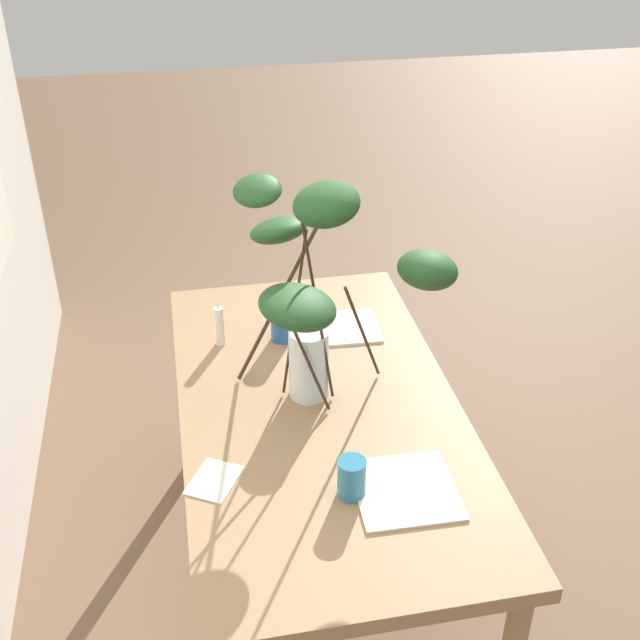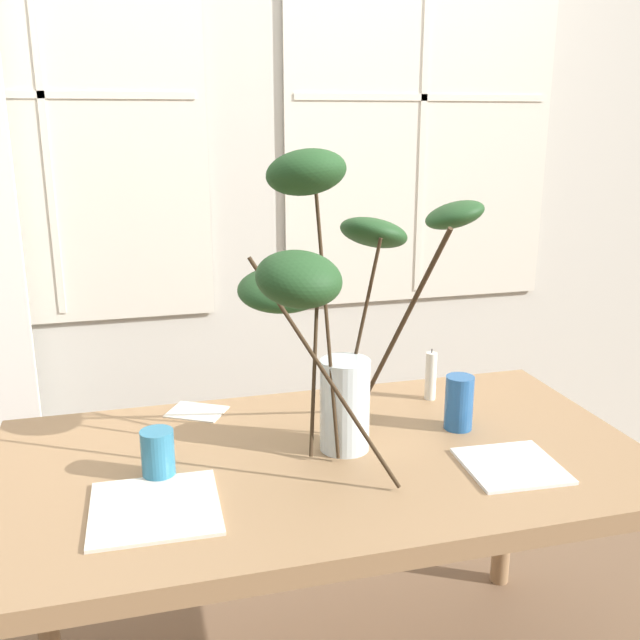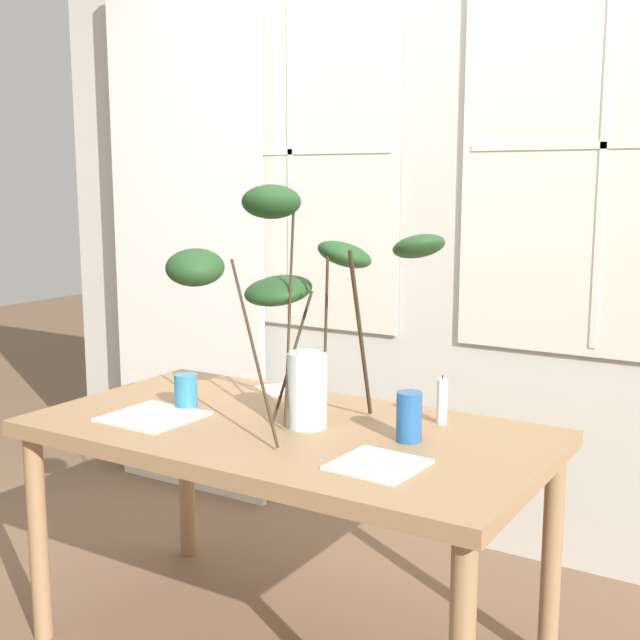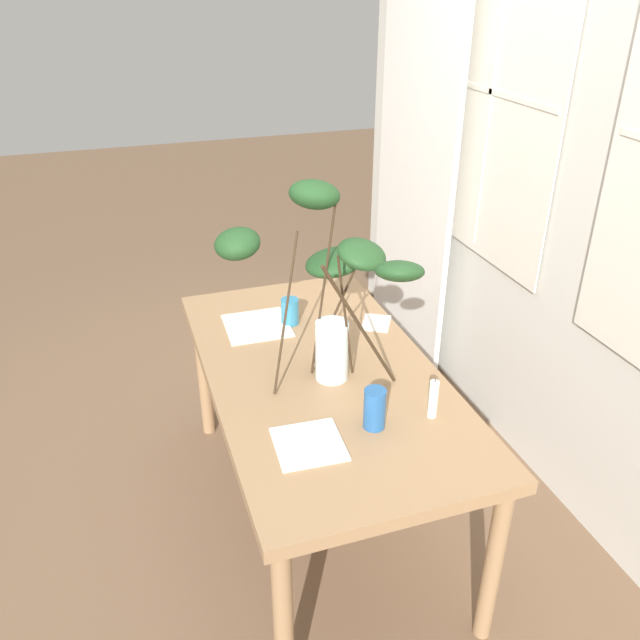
# 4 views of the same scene
# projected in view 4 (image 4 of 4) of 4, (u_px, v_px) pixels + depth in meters

# --- Properties ---
(ground) EXTENTS (14.00, 14.00, 0.00)m
(ground) POSITION_uv_depth(u_px,v_px,m) (321.00, 513.00, 2.83)
(ground) COLOR brown
(back_wall_with_windows) EXTENTS (4.02, 0.14, 2.69)m
(back_wall_with_windows) POSITION_uv_depth(u_px,v_px,m) (593.00, 185.00, 2.48)
(back_wall_with_windows) COLOR beige
(back_wall_with_windows) RESTS_ON ground
(curtain_sheer_side) EXTENTS (0.87, 0.03, 2.43)m
(curtain_sheer_side) POSITION_uv_depth(u_px,v_px,m) (415.00, 151.00, 3.50)
(curtain_sheer_side) COLOR white
(curtain_sheer_side) RESTS_ON ground
(dining_table) EXTENTS (1.57, 0.84, 0.74)m
(dining_table) POSITION_uv_depth(u_px,v_px,m) (321.00, 386.00, 2.51)
(dining_table) COLOR #93704C
(dining_table) RESTS_ON ground
(vase_with_branches) EXTENTS (0.71, 0.62, 0.75)m
(vase_with_branches) POSITION_uv_depth(u_px,v_px,m) (323.00, 273.00, 2.26)
(vase_with_branches) COLOR silver
(vase_with_branches) RESTS_ON dining_table
(drinking_glass_blue_left) EXTENTS (0.08, 0.08, 0.11)m
(drinking_glass_blue_left) POSITION_uv_depth(u_px,v_px,m) (290.00, 311.00, 2.77)
(drinking_glass_blue_left) COLOR teal
(drinking_glass_blue_left) RESTS_ON dining_table
(drinking_glass_blue_right) EXTENTS (0.07, 0.07, 0.14)m
(drinking_glass_blue_right) POSITION_uv_depth(u_px,v_px,m) (375.00, 409.00, 2.14)
(drinking_glass_blue_right) COLOR #235693
(drinking_glass_blue_right) RESTS_ON dining_table
(plate_square_left) EXTENTS (0.27, 0.27, 0.01)m
(plate_square_left) POSITION_uv_depth(u_px,v_px,m) (257.00, 326.00, 2.77)
(plate_square_left) COLOR silver
(plate_square_left) RESTS_ON dining_table
(plate_square_right) EXTENTS (0.23, 0.23, 0.01)m
(plate_square_right) POSITION_uv_depth(u_px,v_px,m) (309.00, 444.00, 2.09)
(plate_square_right) COLOR white
(plate_square_right) RESTS_ON dining_table
(napkin_folded) EXTENTS (0.19, 0.17, 0.00)m
(napkin_folded) POSITION_uv_depth(u_px,v_px,m) (376.00, 323.00, 2.80)
(napkin_folded) COLOR silver
(napkin_folded) RESTS_ON dining_table
(pillar_candle) EXTENTS (0.03, 0.03, 0.15)m
(pillar_candle) POSITION_uv_depth(u_px,v_px,m) (433.00, 399.00, 2.19)
(pillar_candle) COLOR silver
(pillar_candle) RESTS_ON dining_table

